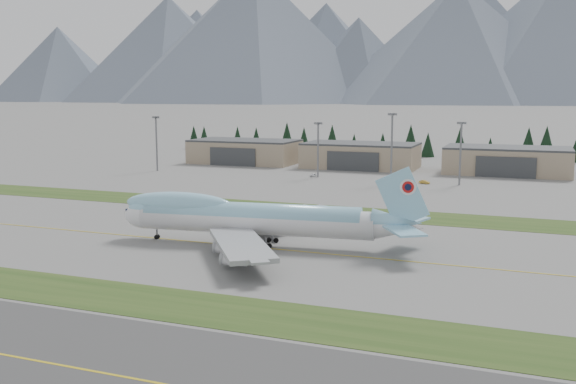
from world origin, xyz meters
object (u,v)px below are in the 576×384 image
at_px(hangar_left, 245,151).
at_px(service_vehicle_a, 313,177).
at_px(hangar_center, 361,155).
at_px(service_vehicle_c, 505,177).
at_px(hangar_right, 507,160).
at_px(boeing_747_freighter, 252,218).
at_px(service_vehicle_b, 424,184).

bearing_deg(hangar_left, service_vehicle_a, -38.43).
xyz_separation_m(hangar_left, hangar_center, (55.00, 0.00, 0.00)).
height_order(service_vehicle_a, service_vehicle_c, service_vehicle_c).
bearing_deg(hangar_center, service_vehicle_a, -104.79).
height_order(hangar_right, service_vehicle_a, hangar_right).
distance_m(hangar_center, service_vehicle_a, 37.70).
distance_m(hangar_right, service_vehicle_c, 11.46).
bearing_deg(service_vehicle_c, boeing_747_freighter, -119.88).
relative_size(hangar_left, service_vehicle_b, 12.30).
height_order(hangar_center, service_vehicle_c, hangar_center).
distance_m(service_vehicle_a, service_vehicle_b, 43.65).
distance_m(boeing_747_freighter, service_vehicle_a, 114.38).
xyz_separation_m(hangar_left, service_vehicle_b, (88.87, -40.85, -5.39)).
xyz_separation_m(hangar_right, service_vehicle_c, (-0.18, -10.11, -5.39)).
xyz_separation_m(boeing_747_freighter, hangar_right, (45.60, 147.78, -0.40)).
height_order(service_vehicle_a, service_vehicle_b, service_vehicle_b).
relative_size(hangar_center, service_vehicle_b, 12.30).
xyz_separation_m(service_vehicle_a, service_vehicle_b, (43.39, -4.77, 0.00)).
height_order(hangar_left, service_vehicle_c, hangar_left).
bearing_deg(boeing_747_freighter, hangar_left, 108.21).
bearing_deg(hangar_left, service_vehicle_c, -5.03).
xyz_separation_m(hangar_right, service_vehicle_a, (-69.52, -36.08, -5.39)).
relative_size(boeing_747_freighter, service_vehicle_a, 18.98).
distance_m(boeing_747_freighter, service_vehicle_b, 108.85).
bearing_deg(boeing_747_freighter, hangar_center, 88.62).
relative_size(boeing_747_freighter, hangar_right, 1.39).
relative_size(service_vehicle_b, service_vehicle_c, 0.92).
xyz_separation_m(boeing_747_freighter, service_vehicle_a, (-23.92, 111.71, -5.79)).
height_order(hangar_right, service_vehicle_b, hangar_right).
bearing_deg(service_vehicle_c, hangar_right, 77.36).
bearing_deg(service_vehicle_b, service_vehicle_a, 104.08).
bearing_deg(hangar_right, service_vehicle_c, -91.02).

